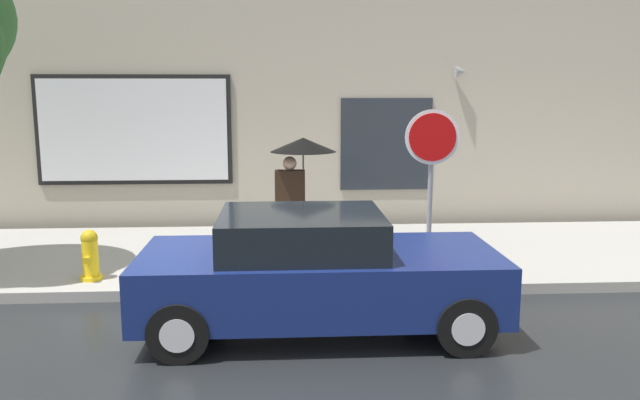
{
  "coord_description": "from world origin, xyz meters",
  "views": [
    {
      "loc": [
        0.83,
        -7.21,
        2.76
      ],
      "look_at": [
        1.36,
        1.8,
        1.2
      ],
      "focal_mm": 35.95,
      "sensor_mm": 36.0,
      "label": 1
    }
  ],
  "objects_px": {
    "parked_car": "(316,272)",
    "stop_sign": "(431,160)",
    "pedestrian_with_umbrella": "(299,161)",
    "fire_hydrant": "(90,256)"
  },
  "relations": [
    {
      "from": "parked_car",
      "to": "stop_sign",
      "type": "bearing_deg",
      "value": 43.74
    },
    {
      "from": "pedestrian_with_umbrella",
      "to": "stop_sign",
      "type": "xyz_separation_m",
      "value": [
        1.8,
        -1.2,
        0.14
      ]
    },
    {
      "from": "parked_car",
      "to": "stop_sign",
      "type": "height_order",
      "value": "stop_sign"
    },
    {
      "from": "pedestrian_with_umbrella",
      "to": "stop_sign",
      "type": "relative_size",
      "value": 0.8
    },
    {
      "from": "parked_car",
      "to": "stop_sign",
      "type": "relative_size",
      "value": 1.74
    },
    {
      "from": "stop_sign",
      "to": "fire_hydrant",
      "type": "bearing_deg",
      "value": 179.32
    },
    {
      "from": "parked_car",
      "to": "pedestrian_with_umbrella",
      "type": "bearing_deg",
      "value": 92.26
    },
    {
      "from": "parked_car",
      "to": "pedestrian_with_umbrella",
      "type": "xyz_separation_m",
      "value": [
        -0.11,
        2.82,
        0.97
      ]
    },
    {
      "from": "pedestrian_with_umbrella",
      "to": "stop_sign",
      "type": "height_order",
      "value": "stop_sign"
    },
    {
      "from": "fire_hydrant",
      "to": "pedestrian_with_umbrella",
      "type": "bearing_deg",
      "value": 21.3
    }
  ]
}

